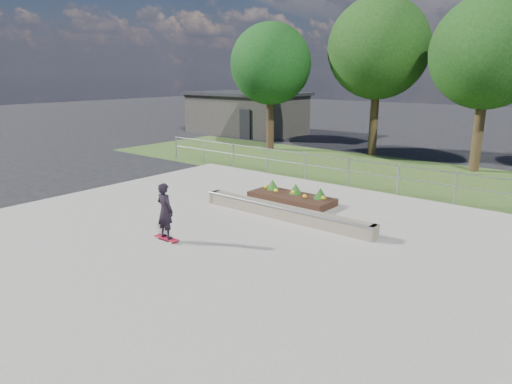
% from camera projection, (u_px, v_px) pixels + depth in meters
% --- Properties ---
extents(ground, '(120.00, 120.00, 0.00)m').
position_uv_depth(ground, '(215.00, 241.00, 12.27)').
color(ground, black).
rests_on(ground, ground).
extents(grass_verge, '(30.00, 8.00, 0.02)m').
position_uv_depth(grass_verge, '(385.00, 173.00, 20.55)').
color(grass_verge, '#324D1E').
rests_on(grass_verge, ground).
extents(concrete_slab, '(15.00, 15.00, 0.06)m').
position_uv_depth(concrete_slab, '(215.00, 240.00, 12.26)').
color(concrete_slab, gray).
rests_on(concrete_slab, ground).
extents(fence, '(20.06, 0.06, 1.20)m').
position_uv_depth(fence, '(349.00, 169.00, 17.72)').
color(fence, '#93969B').
rests_on(fence, ground).
extents(building, '(8.40, 5.40, 3.00)m').
position_uv_depth(building, '(247.00, 113.00, 33.93)').
color(building, '#2D2B28').
rests_on(building, ground).
extents(tree_far_left, '(4.55, 4.55, 7.15)m').
position_uv_depth(tree_far_left, '(271.00, 64.00, 25.68)').
color(tree_far_left, black).
rests_on(tree_far_left, ground).
extents(tree_mid_left, '(5.25, 5.25, 8.25)m').
position_uv_depth(tree_mid_left, '(378.00, 49.00, 23.66)').
color(tree_mid_left, black).
rests_on(tree_mid_left, ground).
extents(tree_mid_right, '(4.90, 4.90, 7.70)m').
position_uv_depth(tree_mid_right, '(488.00, 53.00, 19.67)').
color(tree_mid_right, '#312313').
rests_on(tree_mid_right, ground).
extents(grind_ledge, '(6.00, 0.44, 0.43)m').
position_uv_depth(grind_ledge, '(284.00, 212.00, 13.91)').
color(grind_ledge, '#675D4C').
rests_on(grind_ledge, concrete_slab).
extents(planter_bed, '(3.00, 1.20, 0.61)m').
position_uv_depth(planter_bed, '(292.00, 197.00, 15.77)').
color(planter_bed, black).
rests_on(planter_bed, concrete_slab).
extents(skateboarder, '(0.80, 0.37, 1.58)m').
position_uv_depth(skateboarder, '(165.00, 211.00, 11.95)').
color(skateboarder, silver).
rests_on(skateboarder, concrete_slab).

